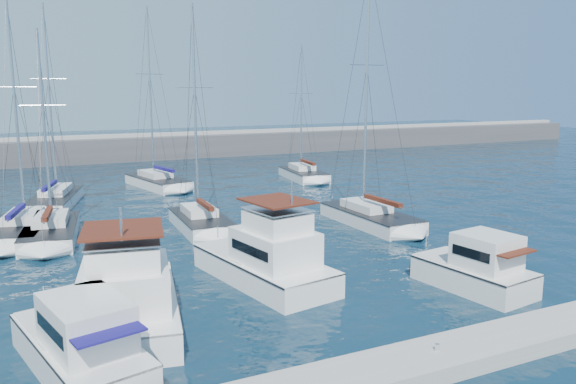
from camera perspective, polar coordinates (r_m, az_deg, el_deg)
name	(u,v)px	position (r m, az deg, el deg)	size (l,w,h in m)	color
ground	(295,273)	(29.28, 0.67, -8.25)	(220.00, 220.00, 0.00)	black
breakwater	(123,152)	(78.30, -16.41, 3.92)	(160.00, 6.00, 4.45)	#424244
dock	(436,359)	(20.63, 14.85, -16.07)	(40.00, 2.20, 0.60)	gray
dock_cleat_centre	(437,347)	(20.44, 14.91, -15.00)	(0.16, 0.16, 0.25)	silver
motor_yacht_port_outer	(82,347)	(20.49, -20.19, -14.58)	(4.25, 7.44, 3.20)	silver
motor_yacht_port_inner	(127,301)	(23.49, -16.03, -10.55)	(5.34, 8.83, 4.69)	silver
motor_yacht_stbd_inner	(268,261)	(27.55, -2.07, -6.99)	(4.89, 8.82, 4.69)	silver
motor_yacht_stbd_outer	(477,271)	(28.17, 18.68, -7.57)	(3.50, 5.83, 3.20)	silver
sailboat_mid_a	(23,228)	(40.04, -25.33, -3.36)	(4.83, 8.82, 15.22)	silver
sailboat_mid_b	(51,232)	(38.51, -22.93, -3.72)	(4.14, 8.29, 13.35)	silver
sailboat_mid_c	(201,222)	(38.42, -8.84, -2.98)	(3.20, 7.26, 15.18)	silver
sailboat_mid_d	(370,217)	(39.81, 8.32, -2.49)	(3.37, 8.68, 17.71)	silver
sailboat_back_a	(55,200)	(49.22, -22.60, -0.73)	(5.30, 9.66, 16.33)	silver
sailboat_back_b	(158,182)	(55.63, -13.09, 1.03)	(4.97, 9.09, 17.32)	silver
sailboat_back_c	(303,174)	(59.14, 1.57, 1.83)	(3.94, 8.05, 14.27)	silver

